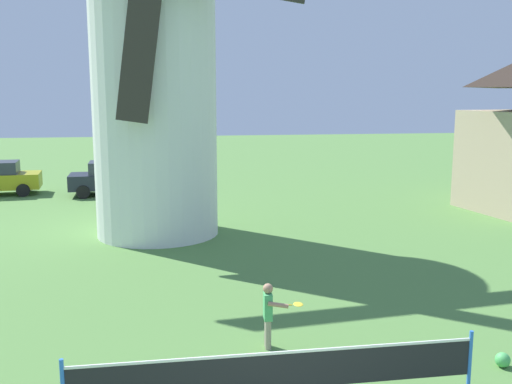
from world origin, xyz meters
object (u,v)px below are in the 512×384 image
player_far (269,312)px  parked_car_black (116,177)px  tennis_net (278,371)px  stray_ball (503,360)px  windmill (154,58)px

player_far → parked_car_black: 17.96m
tennis_net → stray_ball: 4.25m
windmill → tennis_net: size_ratio=2.11×
tennis_net → windmill: bearing=98.8°
player_far → stray_ball: size_ratio=4.81×
tennis_net → player_far: 2.28m
windmill → player_far: (2.08, -9.32, -5.08)m
stray_ball → parked_car_black: size_ratio=0.06×
player_far → parked_car_black: size_ratio=0.29×
windmill → tennis_net: bearing=-81.2°
tennis_net → stray_ball: (4.13, 0.87, -0.56)m
windmill → player_far: size_ratio=10.31×
tennis_net → stray_ball: bearing=11.9°
windmill → player_far: bearing=-77.4°
parked_car_black → stray_ball: bearing=-67.2°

